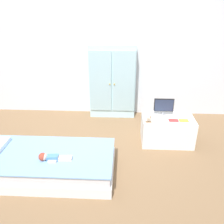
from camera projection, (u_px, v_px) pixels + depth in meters
The scene contains 10 objects.
ground_plane at pixel (95, 158), 3.37m from camera, with size 10.00×10.00×0.02m, color brown.
back_wall at pixel (103, 41), 4.22m from camera, with size 6.40×0.05×2.70m, color silver.
bed at pixel (43, 163), 3.02m from camera, with size 1.76×0.85×0.28m.
doll at pixel (49, 157), 2.84m from camera, with size 0.39×0.14×0.10m.
wardrobe at pixel (112, 82), 4.35m from camera, with size 0.82×0.28×1.33m.
tv_stand at pixel (167, 129), 3.68m from camera, with size 0.76×0.50×0.42m, color white.
tv_monitor at pixel (164, 106), 3.61m from camera, with size 0.29×0.10×0.26m.
rocking_horse_toy at pixel (149, 119), 3.43m from camera, with size 0.09×0.04×0.11m.
book_red at pixel (173, 120), 3.49m from camera, with size 0.14×0.08×0.01m, color #CC3838.
book_yellow at pixel (184, 121), 3.48m from camera, with size 0.13×0.09×0.01m, color gold.
Camera 1 is at (0.38, -2.77, 2.00)m, focal length 38.55 mm.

